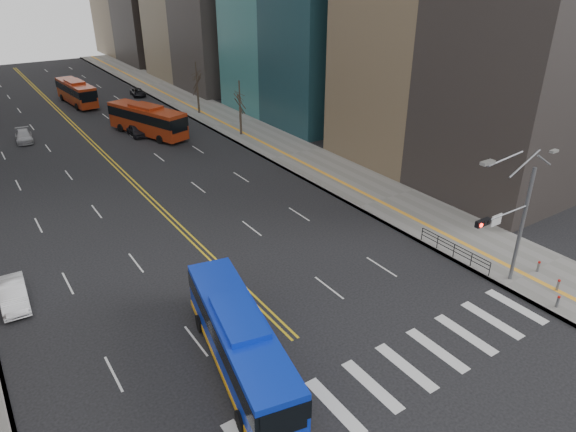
% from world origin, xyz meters
% --- Properties ---
extents(ground, '(220.00, 220.00, 0.00)m').
position_xyz_m(ground, '(0.00, 0.00, 0.00)').
color(ground, black).
extents(sidewalk_right, '(7.00, 130.00, 0.15)m').
position_xyz_m(sidewalk_right, '(17.50, 45.00, 0.07)').
color(sidewalk_right, slate).
rests_on(sidewalk_right, ground).
extents(crosswalk, '(26.70, 4.00, 0.01)m').
position_xyz_m(crosswalk, '(0.00, 0.00, 0.01)').
color(crosswalk, silver).
rests_on(crosswalk, ground).
extents(centerline, '(0.55, 100.00, 0.01)m').
position_xyz_m(centerline, '(0.00, 55.00, 0.01)').
color(centerline, gold).
rests_on(centerline, ground).
extents(signal_mast, '(5.37, 0.37, 9.39)m').
position_xyz_m(signal_mast, '(13.77, 2.00, 4.86)').
color(signal_mast, slate).
rests_on(signal_mast, ground).
extents(pedestrian_railing, '(0.06, 6.06, 1.02)m').
position_xyz_m(pedestrian_railing, '(14.30, 6.00, 0.82)').
color(pedestrian_railing, black).
rests_on(pedestrian_railing, sidewalk_right).
extents(bollards, '(2.87, 3.17, 0.78)m').
position_xyz_m(bollards, '(16.27, -0.17, 0.55)').
color(bollards, slate).
rests_on(bollards, sidewalk_right).
extents(street_trees, '(35.20, 47.20, 7.60)m').
position_xyz_m(street_trees, '(-7.18, 34.55, 4.87)').
color(street_trees, black).
rests_on(street_trees, ground).
extents(blue_bus, '(4.73, 12.06, 3.44)m').
position_xyz_m(blue_bus, '(-3.61, 4.77, 1.80)').
color(blue_bus, '#0C29B5').
rests_on(blue_bus, ground).
extents(red_bus_near, '(6.25, 12.04, 3.72)m').
position_xyz_m(red_bus_near, '(6.65, 46.38, 2.07)').
color(red_bus_near, '#A42E11').
rests_on(red_bus_near, ground).
extents(red_bus_far, '(3.41, 11.22, 3.51)m').
position_xyz_m(red_bus_far, '(3.28, 66.99, 1.95)').
color(red_bus_far, '#A42E11').
rests_on(red_bus_far, ground).
extents(car_white, '(1.73, 4.41, 1.43)m').
position_xyz_m(car_white, '(-12.50, 17.38, 0.71)').
color(car_white, white).
rests_on(car_white, ground).
extents(car_dark_mid, '(1.67, 4.12, 1.40)m').
position_xyz_m(car_dark_mid, '(5.35, 46.92, 0.70)').
color(car_dark_mid, black).
rests_on(car_dark_mid, ground).
extents(car_silver, '(2.19, 4.55, 1.28)m').
position_xyz_m(car_silver, '(-6.44, 52.14, 0.64)').
color(car_silver, '#A3A2A8').
rests_on(car_silver, ground).
extents(car_dark_far, '(2.31, 4.23, 1.12)m').
position_xyz_m(car_dark_far, '(12.50, 67.26, 0.56)').
color(car_dark_far, black).
rests_on(car_dark_far, ground).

